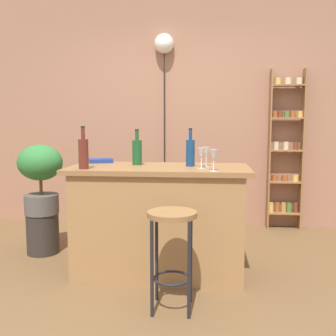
{
  "coord_description": "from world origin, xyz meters",
  "views": [
    {
      "loc": [
        0.39,
        -2.87,
        1.27
      ],
      "look_at": [
        0.05,
        0.55,
        0.87
      ],
      "focal_mm": 41.37,
      "sensor_mm": 36.0,
      "label": 1
    }
  ],
  "objects": [
    {
      "name": "ground",
      "position": [
        0.0,
        0.0,
        0.0
      ],
      "size": [
        12.0,
        12.0,
        0.0
      ],
      "primitive_type": "plane",
      "color": "brown"
    },
    {
      "name": "bottle_spirits_clear",
      "position": [
        -0.2,
        0.41,
        1.03
      ],
      "size": [
        0.08,
        0.08,
        0.31
      ],
      "color": "#194C23",
      "rests_on": "kitchen_counter"
    },
    {
      "name": "bar_stool",
      "position": [
        0.17,
        -0.35,
        0.51
      ],
      "size": [
        0.34,
        0.34,
        0.68
      ],
      "color": "black",
      "rests_on": "ground"
    },
    {
      "name": "spice_shelf",
      "position": [
        1.33,
        1.81,
        0.93
      ],
      "size": [
        0.4,
        0.14,
        1.89
      ],
      "color": "olive",
      "rests_on": "ground"
    },
    {
      "name": "pendant_globe_light",
      "position": [
        -0.12,
        1.84,
        2.18
      ],
      "size": [
        0.23,
        0.23,
        2.32
      ],
      "color": "black",
      "rests_on": "ground"
    },
    {
      "name": "wine_glass_left",
      "position": [
        0.35,
        0.2,
        1.03
      ],
      "size": [
        0.07,
        0.07,
        0.16
      ],
      "color": "silver",
      "rests_on": "kitchen_counter"
    },
    {
      "name": "cookbook",
      "position": [
        -0.57,
        0.56,
        0.93
      ],
      "size": [
        0.25,
        0.21,
        0.03
      ],
      "primitive_type": "cube",
      "rotation": [
        0.0,
        0.0,
        0.34
      ],
      "color": "navy",
      "rests_on": "kitchen_counter"
    },
    {
      "name": "bottle_wine_red",
      "position": [
        -0.57,
        0.07,
        1.04
      ],
      "size": [
        0.08,
        0.08,
        0.34
      ],
      "color": "#5B2319",
      "rests_on": "kitchen_counter"
    },
    {
      "name": "wine_glass_center",
      "position": [
        0.39,
        0.32,
        1.03
      ],
      "size": [
        0.07,
        0.07,
        0.16
      ],
      "color": "silver",
      "rests_on": "kitchen_counter"
    },
    {
      "name": "plant_stool",
      "position": [
        -1.19,
        0.67,
        0.2
      ],
      "size": [
        0.31,
        0.31,
        0.39
      ],
      "primitive_type": "cylinder",
      "color": "#2D2823",
      "rests_on": "ground"
    },
    {
      "name": "wine_glass_right",
      "position": [
        0.44,
        0.03,
        1.03
      ],
      "size": [
        0.07,
        0.07,
        0.16
      ],
      "color": "silver",
      "rests_on": "kitchen_counter"
    },
    {
      "name": "potted_plant",
      "position": [
        -1.19,
        0.67,
        0.79
      ],
      "size": [
        0.43,
        0.39,
        0.67
      ],
      "color": "#514C47",
      "rests_on": "plant_stool"
    },
    {
      "name": "bottle_soda_blue",
      "position": [
        0.26,
        0.34,
        1.03
      ],
      "size": [
        0.07,
        0.07,
        0.32
      ],
      "color": "navy",
      "rests_on": "kitchen_counter"
    },
    {
      "name": "back_wall",
      "position": [
        0.0,
        1.95,
        1.4
      ],
      "size": [
        6.4,
        0.1,
        2.8
      ],
      "primitive_type": "cube",
      "color": "#9E6B51",
      "rests_on": "ground"
    },
    {
      "name": "kitchen_counter",
      "position": [
        0.0,
        0.3,
        0.46
      ],
      "size": [
        1.49,
        0.7,
        0.91
      ],
      "color": "#9E7042",
      "rests_on": "ground"
    }
  ]
}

